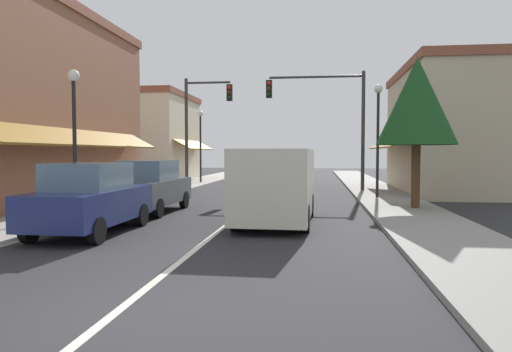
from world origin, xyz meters
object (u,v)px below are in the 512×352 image
object	(u,v)px
van_in_lane	(277,183)
street_lamp_left_far	(200,135)
traffic_signal_mast_arm	(330,111)
parked_car_second_left	(149,187)
street_lamp_left_near	(74,118)
street_lamp_right_mid	(378,123)
parked_car_nearest_left	(90,199)
tree_right_near	(417,102)
traffic_signal_left_corner	(200,117)

from	to	relation	value
van_in_lane	street_lamp_left_far	distance (m)	17.81
van_in_lane	traffic_signal_mast_arm	distance (m)	11.50
parked_car_second_left	street_lamp_left_near	xyz separation A→B (m)	(-1.71, -1.74, 2.20)
street_lamp_right_mid	van_in_lane	bearing A→B (deg)	-116.59
van_in_lane	street_lamp_right_mid	size ratio (longest dim) A/B	1.06
van_in_lane	street_lamp_left_near	world-z (taller)	street_lamp_left_near
street_lamp_left_far	street_lamp_left_near	bearing A→B (deg)	-89.49
parked_car_nearest_left	street_lamp_right_mid	bearing A→B (deg)	50.28
traffic_signal_mast_arm	street_lamp_right_mid	distance (m)	4.09
parked_car_second_left	street_lamp_right_mid	distance (m)	10.23
parked_car_second_left	street_lamp_left_far	size ratio (longest dim) A/B	0.88
street_lamp_left_far	tree_right_near	size ratio (longest dim) A/B	0.89
parked_car_nearest_left	van_in_lane	distance (m)	5.07
parked_car_nearest_left	traffic_signal_mast_arm	size ratio (longest dim) A/B	0.67
street_lamp_right_mid	street_lamp_left_far	xyz separation A→B (m)	(-10.08, 9.07, -0.13)
parked_car_nearest_left	tree_right_near	world-z (taller)	tree_right_near
traffic_signal_left_corner	tree_right_near	bearing A→B (deg)	-42.64
parked_car_second_left	street_lamp_left_near	size ratio (longest dim) A/B	0.91
parked_car_second_left	traffic_signal_mast_arm	distance (m)	11.52
traffic_signal_left_corner	tree_right_near	world-z (taller)	traffic_signal_left_corner
parked_car_second_left	van_in_lane	bearing A→B (deg)	-21.44
street_lamp_left_far	parked_car_second_left	bearing A→B (deg)	-82.76
traffic_signal_mast_arm	tree_right_near	distance (m)	8.04
parked_car_second_left	street_lamp_left_near	distance (m)	3.29
traffic_signal_mast_arm	street_lamp_left_far	distance (m)	9.91
street_lamp_left_near	parked_car_second_left	bearing A→B (deg)	45.50
street_lamp_right_mid	street_lamp_left_far	world-z (taller)	street_lamp_right_mid
street_lamp_right_mid	traffic_signal_left_corner	bearing A→B (deg)	150.93
parked_car_nearest_left	street_lamp_left_near	world-z (taller)	street_lamp_left_near
parked_car_second_left	tree_right_near	size ratio (longest dim) A/B	0.78
van_in_lane	parked_car_second_left	bearing A→B (deg)	158.65
street_lamp_left_far	tree_right_near	distance (m)	17.04
traffic_signal_mast_arm	traffic_signal_left_corner	xyz separation A→B (m)	(-7.13, 1.54, -0.14)
street_lamp_right_mid	traffic_signal_mast_arm	bearing A→B (deg)	118.98
traffic_signal_left_corner	parked_car_nearest_left	bearing A→B (deg)	-86.54
van_in_lane	tree_right_near	xyz separation A→B (m)	(4.53, 3.41, 2.62)
street_lamp_left_near	tree_right_near	world-z (taller)	tree_right_near
van_in_lane	street_lamp_left_far	world-z (taller)	street_lamp_left_far
parked_car_second_left	traffic_signal_left_corner	xyz separation A→B (m)	(-0.86, 10.62, 3.14)
parked_car_nearest_left	traffic_signal_left_corner	xyz separation A→B (m)	(-0.90, 14.93, 3.14)
parked_car_second_left	street_lamp_left_near	bearing A→B (deg)	-133.28
traffic_signal_left_corner	street_lamp_left_far	size ratio (longest dim) A/B	1.31
traffic_signal_mast_arm	parked_car_nearest_left	bearing A→B (deg)	-114.96
traffic_signal_mast_arm	street_lamp_left_near	size ratio (longest dim) A/B	1.35
parked_car_second_left	traffic_signal_left_corner	bearing A→B (deg)	95.84
street_lamp_right_mid	street_lamp_left_far	bearing A→B (deg)	138.01
parked_car_second_left	tree_right_near	xyz separation A→B (m)	(9.01, 1.54, 2.89)
traffic_signal_left_corner	street_lamp_left_near	distance (m)	12.43
traffic_signal_mast_arm	street_lamp_left_far	xyz separation A→B (m)	(-8.14, 5.57, -0.97)
parked_car_nearest_left	street_lamp_left_near	size ratio (longest dim) A/B	0.90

